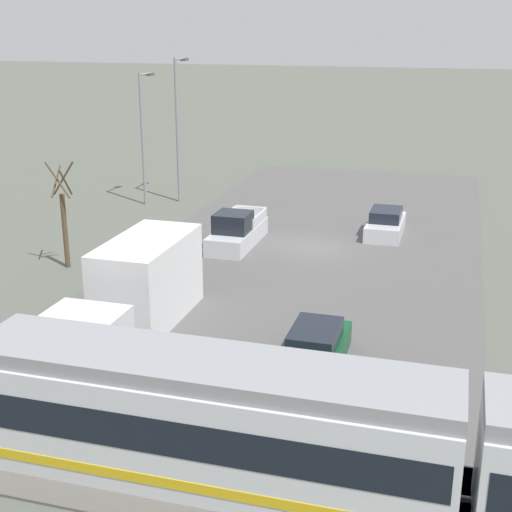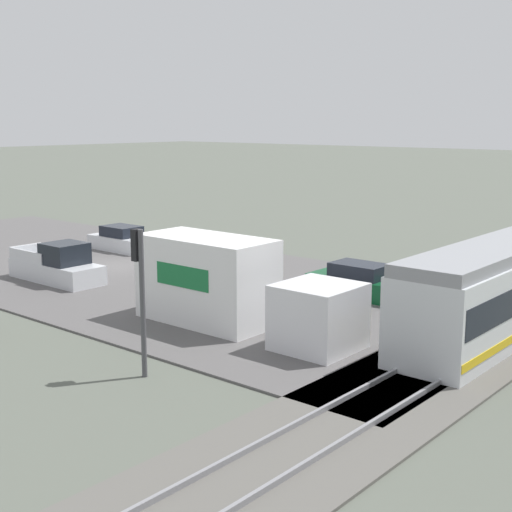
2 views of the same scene
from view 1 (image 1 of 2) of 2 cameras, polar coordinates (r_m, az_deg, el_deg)
The scene contains 11 objects.
ground_plane at distance 37.22m, azimuth 4.54°, elevation 0.57°, with size 320.00×320.00×0.00m, color #565B51.
road_surface at distance 37.21m, azimuth 4.54°, elevation 0.62°, with size 16.82×41.95×0.08m.
rail_bed at distance 19.84m, azimuth -7.89°, elevation -16.33°, with size 63.14×4.40×0.22m.
light_rail_tram at distance 17.64m, azimuth 16.71°, elevation -15.46°, with size 25.05×2.71×4.44m.
box_truck at distance 27.08m, azimuth -9.73°, elevation -2.97°, with size 2.59×9.08×3.26m.
pickup_truck at distance 37.32m, azimuth -1.55°, elevation 1.95°, with size 1.91×5.25×1.91m.
sedan_car_0 at distance 24.38m, azimuth 4.72°, elevation -7.54°, with size 1.81×4.55×1.45m.
sedan_car_1 at distance 39.88m, azimuth 10.32°, elevation 2.53°, with size 1.87×4.23×1.44m.
street_tree at distance 34.89m, azimuth -15.10°, elevation 2.79°, with size 1.21×1.01×5.15m.
street_lamp_near_crossing at distance 46.60m, azimuth -6.24°, elevation 10.67°, with size 0.36×1.95×9.15m.
street_lamp_mid_block at distance 46.19m, azimuth -8.98°, elevation 9.93°, with size 0.36×1.95×8.28m.
Camera 1 is at (-7.01, 34.79, 11.24)m, focal length 50.00 mm.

